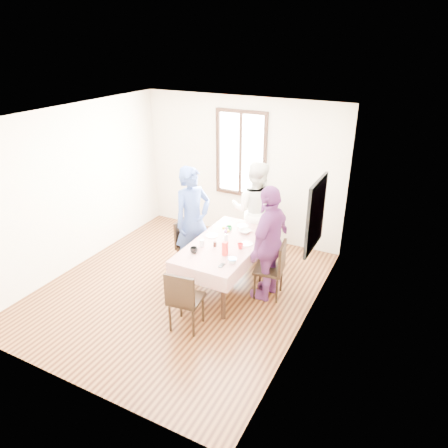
{
  "coord_description": "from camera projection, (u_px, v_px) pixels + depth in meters",
  "views": [
    {
      "loc": [
        3.18,
        -4.66,
        3.7
      ],
      "look_at": [
        0.6,
        0.37,
        1.1
      ],
      "focal_mm": 33.42,
      "sensor_mm": 36.0,
      "label": 1
    }
  ],
  "objects": [
    {
      "name": "chair_left",
      "position": [
        192.0,
        246.0,
        6.96
      ],
      "size": [
        0.42,
        0.42,
        0.91
      ],
      "primitive_type": "cube",
      "rotation": [
        0.0,
        0.0,
        -1.56
      ],
      "color": "black",
      "rests_on": "ground"
    },
    {
      "name": "drinking_glass",
      "position": [
        202.0,
        243.0,
        6.28
      ],
      "size": [
        0.08,
        0.08,
        0.11
      ],
      "primitive_type": "cylinder",
      "color": "silver",
      "rests_on": "tablecloth"
    },
    {
      "name": "tablecloth",
      "position": [
        225.0,
        243.0,
        6.41
      ],
      "size": [
        0.97,
        1.82,
        0.01
      ],
      "primitive_type": "cube",
      "color": "#5F0302",
      "rests_on": "dining_table"
    },
    {
      "name": "art_poster",
      "position": [
        316.0,
        215.0,
        5.41
      ],
      "size": [
        0.04,
        0.76,
        0.96
      ],
      "primitive_type": "cube",
      "color": "red",
      "rests_on": "right_wall"
    },
    {
      "name": "mug_green",
      "position": [
        229.0,
        228.0,
        6.78
      ],
      "size": [
        0.15,
        0.15,
        0.08
      ],
      "primitive_type": "imported",
      "rotation": [
        0.0,
        0.0,
        -0.76
      ],
      "color": "#0C7226",
      "rests_on": "tablecloth"
    },
    {
      "name": "right_wall",
      "position": [
        310.0,
        238.0,
        5.24
      ],
      "size": [
        0.0,
        4.5,
        4.5
      ],
      "primitive_type": "plane",
      "rotation": [
        1.57,
        0.0,
        -1.57
      ],
      "color": "beige",
      "rests_on": "ground"
    },
    {
      "name": "dining_table",
      "position": [
        225.0,
        265.0,
        6.57
      ],
      "size": [
        0.85,
        1.7,
        0.75
      ],
      "primitive_type": "cube",
      "color": "black",
      "rests_on": "ground"
    },
    {
      "name": "serving_bowl",
      "position": [
        245.0,
        231.0,
        6.72
      ],
      "size": [
        0.24,
        0.24,
        0.05
      ],
      "primitive_type": "imported",
      "rotation": [
        0.0,
        0.0,
        -0.26
      ],
      "color": "white",
      "rests_on": "tablecloth"
    },
    {
      "name": "butter_tub",
      "position": [
        232.0,
        261.0,
        5.85
      ],
      "size": [
        0.1,
        0.1,
        0.05
      ],
      "primitive_type": "cylinder",
      "color": "white",
      "rests_on": "tablecloth"
    },
    {
      "name": "chair_right",
      "position": [
        269.0,
        269.0,
        6.29
      ],
      "size": [
        0.48,
        0.48,
        0.91
      ],
      "primitive_type": "cube",
      "rotation": [
        0.0,
        0.0,
        1.73
      ],
      "color": "black",
      "rests_on": "ground"
    },
    {
      "name": "person_left",
      "position": [
        192.0,
        221.0,
        6.76
      ],
      "size": [
        0.68,
        0.79,
        1.84
      ],
      "primitive_type": "imported",
      "rotation": [
        0.0,
        0.0,
        1.15
      ],
      "color": "#314787",
      "rests_on": "ground"
    },
    {
      "name": "person_far",
      "position": [
        255.0,
        210.0,
        7.28
      ],
      "size": [
        0.97,
        0.81,
        1.77
      ],
      "primitive_type": "imported",
      "rotation": [
        0.0,
        0.0,
        3.32
      ],
      "color": "white",
      "rests_on": "ground"
    },
    {
      "name": "mug_flag",
      "position": [
        240.0,
        246.0,
        6.21
      ],
      "size": [
        0.13,
        0.13,
        0.09
      ],
      "primitive_type": "imported",
      "rotation": [
        0.0,
        0.0,
        0.75
      ],
      "color": "red",
      "rests_on": "tablecloth"
    },
    {
      "name": "smartphone",
      "position": [
        222.0,
        265.0,
        5.78
      ],
      "size": [
        0.06,
        0.12,
        0.01
      ],
      "primitive_type": "cube",
      "color": "black",
      "rests_on": "tablecloth"
    },
    {
      "name": "flower_bunch",
      "position": [
        226.0,
        231.0,
        6.39
      ],
      "size": [
        0.09,
        0.09,
        0.1
      ],
      "primitive_type": null,
      "color": "yellow",
      "rests_on": "flower_vase"
    },
    {
      "name": "ground",
      "position": [
        180.0,
        288.0,
        6.63
      ],
      "size": [
        4.5,
        4.5,
        0.0
      ],
      "primitive_type": "plane",
      "color": "black",
      "rests_on": "ground"
    },
    {
      "name": "plate_far",
      "position": [
        243.0,
        226.0,
        6.95
      ],
      "size": [
        0.2,
        0.2,
        0.01
      ],
      "primitive_type": "cylinder",
      "color": "white",
      "rests_on": "tablecloth"
    },
    {
      "name": "plate_left",
      "position": [
        212.0,
        236.0,
        6.62
      ],
      "size": [
        0.2,
        0.2,
        0.01
      ],
      "primitive_type": "cylinder",
      "color": "white",
      "rests_on": "tablecloth"
    },
    {
      "name": "chair_far",
      "position": [
        255.0,
        231.0,
        7.48
      ],
      "size": [
        0.47,
        0.47,
        0.91
      ],
      "primitive_type": "cube",
      "rotation": [
        0.0,
        0.0,
        3.03
      ],
      "color": "black",
      "rests_on": "ground"
    },
    {
      "name": "window_pane",
      "position": [
        241.0,
        154.0,
        7.76
      ],
      "size": [
        0.9,
        0.02,
        1.5
      ],
      "primitive_type": "cube",
      "color": "white",
      "rests_on": "back_wall"
    },
    {
      "name": "jam_jar",
      "position": [
        215.0,
        244.0,
        6.29
      ],
      "size": [
        0.05,
        0.05,
        0.08
      ],
      "primitive_type": "cylinder",
      "color": "black",
      "rests_on": "tablecloth"
    },
    {
      "name": "back_wall",
      "position": [
        241.0,
        169.0,
        7.89
      ],
      "size": [
        4.0,
        0.0,
        4.0
      ],
      "primitive_type": "plane",
      "rotation": [
        1.57,
        0.0,
        0.0
      ],
      "color": "beige",
      "rests_on": "ground"
    },
    {
      "name": "butter_lid",
      "position": [
        232.0,
        259.0,
        5.84
      ],
      "size": [
        0.12,
        0.12,
        0.01
      ],
      "primitive_type": "cylinder",
      "color": "blue",
      "rests_on": "butter_tub"
    },
    {
      "name": "window_frame",
      "position": [
        241.0,
        154.0,
        7.75
      ],
      "size": [
        1.02,
        0.06,
        1.62
      ],
      "primitive_type": "cube",
      "color": "black",
      "rests_on": "back_wall"
    },
    {
      "name": "person_right",
      "position": [
        269.0,
        243.0,
        6.11
      ],
      "size": [
        0.53,
        1.08,
        1.79
      ],
      "primitive_type": "imported",
      "rotation": [
        0.0,
        0.0,
        -1.66
      ],
      "color": "#672C68",
      "rests_on": "ground"
    },
    {
      "name": "mug_black",
      "position": [
        194.0,
        250.0,
        6.1
      ],
      "size": [
        0.14,
        0.14,
        0.09
      ],
      "primitive_type": "imported",
      "rotation": [
        0.0,
        0.0,
        -0.29
      ],
      "color": "black",
      "rests_on": "tablecloth"
    },
    {
      "name": "plate_right",
      "position": [
        246.0,
        244.0,
        6.37
      ],
      "size": [
        0.2,
        0.2,
        0.01
      ],
      "primitive_type": "cylinder",
      "color": "white",
      "rests_on": "tablecloth"
    },
    {
      "name": "juice_carton",
      "position": [
        225.0,
        249.0,
        6.01
      ],
      "size": [
        0.07,
        0.07,
        0.21
      ],
      "primitive_type": "cube",
      "color": "red",
      "rests_on": "tablecloth"
    },
    {
      "name": "flower_vase",
      "position": [
        226.0,
        238.0,
        6.43
      ],
      "size": [
        0.06,
        0.06,
        0.12
      ],
      "primitive_type": "cylinder",
      "color": "silver",
      "rests_on": "tablecloth"
    },
    {
      "name": "chair_near",
      "position": [
        186.0,
        298.0,
        5.59
      ],
      "size": [
        0.47,
        0.47,
        0.91
      ],
      "primitive_type": "cube",
      "rotation": [
        0.0,
        0.0,
        0.13
      ],
      "color": "black",
      "rests_on": "ground"
    }
  ]
}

